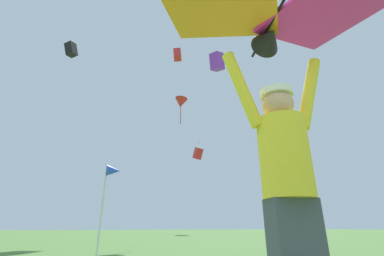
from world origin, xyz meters
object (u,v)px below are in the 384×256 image
at_px(kite_flyer_person, 287,181).
at_px(distant_kite_purple_high_right, 217,62).
at_px(distant_kite_red_mid_left, 181,103).
at_px(distant_kite_red_mid_right, 177,55).
at_px(held_stunt_kite, 271,16).
at_px(distant_kite_red_low_left, 198,153).
at_px(marker_flag, 112,177).
at_px(distant_kite_magenta_overhead_distant, 199,143).
at_px(distant_kite_black_far_center, 71,49).

distance_m(kite_flyer_person, distant_kite_purple_high_right, 15.92).
xyz_separation_m(kite_flyer_person, distant_kite_red_mid_left, (2.53, 11.72, 6.46)).
xyz_separation_m(distant_kite_red_mid_right, distant_kite_purple_high_right, (0.04, -10.16, -7.67)).
relative_size(held_stunt_kite, distant_kite_red_low_left, 1.28).
relative_size(held_stunt_kite, distant_kite_red_mid_right, 1.32).
height_order(distant_kite_red_low_left, marker_flag, distant_kite_red_low_left).
bearing_deg(distant_kite_magenta_overhead_distant, kite_flyer_person, -108.92).
height_order(distant_kite_red_mid_left, distant_kite_black_far_center, distant_kite_black_far_center).
distance_m(distant_kite_red_mid_right, distant_kite_black_far_center, 10.89).
xyz_separation_m(distant_kite_red_mid_left, distant_kite_black_far_center, (-8.44, 11.38, 10.03)).
bearing_deg(distant_kite_magenta_overhead_distant, distant_kite_red_low_left, -110.55).
bearing_deg(held_stunt_kite, distant_kite_black_far_center, 104.25).
relative_size(distant_kite_red_mid_left, distant_kite_red_low_left, 1.08).
xyz_separation_m(held_stunt_kite, distant_kite_purple_high_right, (4.91, 11.68, 8.43)).
bearing_deg(marker_flag, distant_kite_red_low_left, 65.93).
bearing_deg(distant_kite_black_far_center, kite_flyer_person, -75.65).
relative_size(distant_kite_magenta_overhead_distant, marker_flag, 0.30).
height_order(kite_flyer_person, distant_kite_black_far_center, distant_kite_black_far_center).
bearing_deg(distant_kite_magenta_overhead_distant, held_stunt_kite, -108.90).
height_order(distant_kite_red_mid_right, distant_kite_purple_high_right, distant_kite_red_mid_right).
height_order(held_stunt_kite, distant_kite_red_mid_right, distant_kite_red_mid_right).
distance_m(kite_flyer_person, distant_kite_black_far_center, 28.99).
xyz_separation_m(distant_kite_magenta_overhead_distant, distant_kite_red_mid_right, (-6.51, -11.41, 6.07)).
bearing_deg(distant_kite_red_mid_left, distant_kite_magenta_overhead_distant, 67.61).
bearing_deg(distant_kite_purple_high_right, distant_kite_black_far_center, 133.19).
height_order(distant_kite_purple_high_right, distant_kite_red_low_left, distant_kite_purple_high_right).
relative_size(held_stunt_kite, distant_kite_magenta_overhead_distant, 3.60).
bearing_deg(distant_kite_magenta_overhead_distant, marker_flag, -113.23).
distance_m(held_stunt_kite, distant_kite_black_far_center, 28.33).
height_order(distant_kite_red_mid_right, distant_kite_red_low_left, distant_kite_red_mid_right).
xyz_separation_m(distant_kite_red_mid_left, marker_flag, (-3.57, -7.46, -5.77)).
relative_size(kite_flyer_person, distant_kite_red_mid_right, 1.27).
relative_size(distant_kite_magenta_overhead_distant, distant_kite_red_low_left, 0.36).
relative_size(held_stunt_kite, distant_kite_black_far_center, 1.26).
relative_size(kite_flyer_person, distant_kite_purple_high_right, 1.45).
bearing_deg(distant_kite_red_mid_left, distant_kite_purple_high_right, -3.08).
relative_size(kite_flyer_person, distant_kite_black_far_center, 1.21).
bearing_deg(distant_kite_red_mid_right, distant_kite_purple_high_right, -89.77).
xyz_separation_m(held_stunt_kite, marker_flag, (-1.02, 4.35, -0.63)).
bearing_deg(distant_kite_red_low_left, distant_kite_red_mid_left, -113.28).
bearing_deg(distant_kite_black_far_center, distant_kite_red_mid_right, -7.15).
xyz_separation_m(distant_kite_red_low_left, marker_flag, (-9.76, -21.84, -6.95)).
xyz_separation_m(distant_kite_magenta_overhead_distant, distant_kite_black_far_center, (-17.27, -10.06, 5.13)).
relative_size(distant_kite_red_mid_right, distant_kite_black_far_center, 0.95).
bearing_deg(held_stunt_kite, distant_kite_purple_high_right, 67.20).
distance_m(distant_kite_red_mid_left, distant_kite_red_low_left, 15.71).
distance_m(distant_kite_black_far_center, marker_flag, 25.06).
bearing_deg(kite_flyer_person, distant_kite_red_low_left, 71.53).
bearing_deg(distant_kite_black_far_center, marker_flag, -75.50).
relative_size(distant_kite_red_mid_left, distant_kite_red_mid_right, 1.11).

